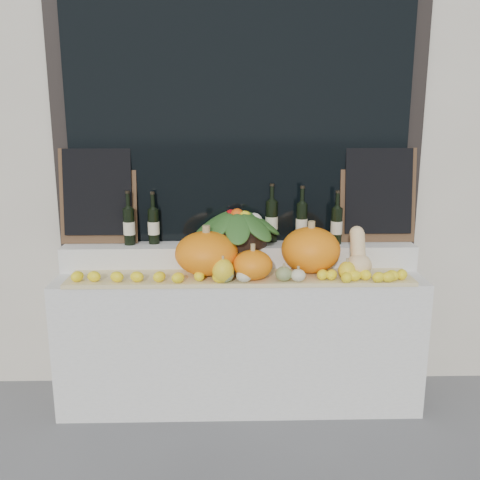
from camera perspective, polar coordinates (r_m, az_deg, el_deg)
name	(u,v)px	position (r m, az deg, el deg)	size (l,w,h in m)	color
storefront_facade	(237,60)	(4.00, -0.29, 18.69)	(7.00, 0.94, 4.50)	beige
display_sill	(240,338)	(3.57, -0.03, -10.39)	(2.30, 0.55, 0.88)	silver
rear_tier	(239,256)	(3.54, -0.09, -1.67)	(2.30, 0.25, 0.16)	silver
straw_bedding	(240,278)	(3.29, 0.02, -4.06)	(2.10, 0.32, 0.03)	tan
pumpkin_left	(207,253)	(3.29, -3.58, -1.42)	(0.39, 0.39, 0.27)	orange
pumpkin_right	(311,250)	(3.36, 7.55, -1.05)	(0.37, 0.37, 0.29)	orange
pumpkin_center	(253,265)	(3.20, 1.38, -2.66)	(0.24, 0.24, 0.18)	orange
butternut_squash	(358,256)	(3.35, 12.51, -1.71)	(0.16, 0.21, 0.30)	#ECC48B
decorative_gourds	(262,272)	(3.17, 2.35, -3.48)	(0.86, 0.16, 0.16)	#33591A
lemon_heap	(241,276)	(3.17, 0.07, -3.90)	(2.20, 0.16, 0.06)	yellow
produce_bowl	(237,226)	(3.47, -0.30, 1.46)	(0.60, 0.60, 0.25)	black
wine_bottle_far_left	(129,226)	(3.55, -11.74, 1.50)	(0.08, 0.08, 0.35)	black
wine_bottle_near_left	(154,226)	(3.55, -9.20, 1.53)	(0.08, 0.08, 0.34)	black
wine_bottle_tall	(272,221)	(3.56, 3.39, 2.07)	(0.08, 0.08, 0.39)	black
wine_bottle_near_right	(302,223)	(3.52, 6.58, 1.85)	(0.08, 0.08, 0.38)	black
wine_bottle_far_right	(336,225)	(3.55, 10.26, 1.57)	(0.08, 0.08, 0.35)	black
chalkboard_left	(98,194)	(3.61, -14.91, 4.73)	(0.50, 0.11, 0.62)	#4C331E
chalkboard_right	(378,193)	(3.65, 14.53, 4.84)	(0.50, 0.11, 0.62)	#4C331E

